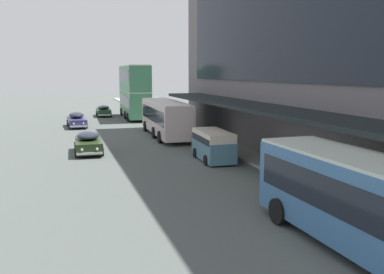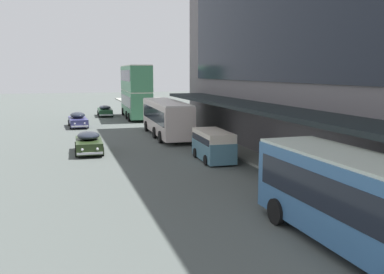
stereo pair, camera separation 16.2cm
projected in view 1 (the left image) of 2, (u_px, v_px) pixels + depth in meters
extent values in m
cube|color=#448A5F|center=(135.00, 103.00, 53.48)|extent=(2.96, 11.37, 3.00)
cube|color=black|center=(134.00, 101.00, 53.43)|extent=(2.97, 10.47, 1.32)
cube|color=silver|center=(134.00, 91.00, 53.25)|extent=(2.86, 11.36, 0.12)
cube|color=#448A5F|center=(134.00, 78.00, 53.02)|extent=(2.96, 11.37, 3.00)
cube|color=black|center=(134.00, 76.00, 52.96)|extent=(2.97, 10.47, 1.32)
cube|color=silver|center=(134.00, 66.00, 52.78)|extent=(2.86, 11.36, 0.12)
cube|color=black|center=(128.00, 69.00, 58.25)|extent=(1.27, 0.11, 0.36)
cylinder|color=black|center=(121.00, 112.00, 57.01)|extent=(0.29, 1.01, 1.00)
cylinder|color=black|center=(140.00, 111.00, 57.67)|extent=(0.29, 1.01, 1.00)
cylinder|color=black|center=(128.00, 117.00, 50.02)|extent=(0.29, 1.01, 1.00)
cylinder|color=black|center=(149.00, 117.00, 50.68)|extent=(0.29, 1.01, 1.00)
cylinder|color=black|center=(125.00, 115.00, 52.55)|extent=(0.29, 1.01, 1.00)
cylinder|color=black|center=(146.00, 114.00, 53.21)|extent=(0.29, 1.01, 1.00)
cube|color=beige|center=(165.00, 118.00, 38.26)|extent=(2.82, 11.39, 2.71)
cube|color=black|center=(165.00, 114.00, 38.21)|extent=(2.83, 10.49, 1.19)
cube|color=silver|center=(165.00, 102.00, 38.05)|extent=(2.72, 11.39, 0.12)
cube|color=black|center=(154.00, 101.00, 43.53)|extent=(1.21, 0.10, 0.36)
cylinder|color=black|center=(145.00, 126.00, 41.79)|extent=(0.28, 1.01, 1.00)
cylinder|color=black|center=(170.00, 125.00, 42.43)|extent=(0.28, 1.01, 1.00)
cylinder|color=black|center=(160.00, 137.00, 34.78)|extent=(0.28, 1.01, 1.00)
cylinder|color=black|center=(189.00, 136.00, 35.41)|extent=(0.28, 1.01, 1.00)
cylinder|color=black|center=(154.00, 133.00, 37.32)|extent=(0.28, 1.01, 1.00)
cylinder|color=black|center=(181.00, 132.00, 37.95)|extent=(0.28, 1.01, 1.00)
cube|color=#386596|center=(366.00, 203.00, 13.44)|extent=(2.73, 9.54, 2.62)
cube|color=black|center=(367.00, 193.00, 13.39)|extent=(2.75, 8.78, 1.15)
cube|color=silver|center=(369.00, 161.00, 13.23)|extent=(2.63, 9.54, 0.12)
cube|color=black|center=(287.00, 145.00, 17.76)|extent=(1.26, 0.09, 0.36)
cylinder|color=black|center=(278.00, 211.00, 16.23)|extent=(0.27, 1.01, 1.00)
cylinder|color=black|center=(333.00, 205.00, 17.03)|extent=(0.27, 1.01, 1.00)
cube|color=#1A3D24|center=(103.00, 112.00, 56.00)|extent=(1.86, 4.56, 0.74)
ellipsoid|color=#1E232D|center=(103.00, 107.00, 55.69)|extent=(1.59, 2.53, 0.50)
cube|color=silver|center=(102.00, 112.00, 58.22)|extent=(1.62, 0.18, 0.14)
cube|color=silver|center=(105.00, 115.00, 53.84)|extent=(1.62, 0.18, 0.14)
sphere|color=silver|center=(99.00, 110.00, 58.03)|extent=(0.18, 0.18, 0.18)
sphere|color=silver|center=(106.00, 110.00, 58.28)|extent=(0.18, 0.18, 0.18)
cylinder|color=black|center=(96.00, 113.00, 57.15)|extent=(0.16, 0.64, 0.64)
cylinder|color=black|center=(109.00, 113.00, 57.59)|extent=(0.16, 0.64, 0.64)
cylinder|color=black|center=(97.00, 115.00, 54.49)|extent=(0.16, 0.64, 0.64)
cylinder|color=black|center=(111.00, 115.00, 54.93)|extent=(0.16, 0.64, 0.64)
cube|color=navy|center=(77.00, 122.00, 44.88)|extent=(1.90, 4.77, 0.74)
ellipsoid|color=#1E232D|center=(76.00, 115.00, 45.00)|extent=(1.62, 2.64, 0.63)
cube|color=silver|center=(79.00, 126.00, 42.66)|extent=(1.66, 0.18, 0.14)
cube|color=silver|center=(75.00, 121.00, 47.16)|extent=(1.66, 0.18, 0.14)
sphere|color=silver|center=(84.00, 123.00, 42.81)|extent=(0.18, 0.18, 0.18)
sphere|color=silver|center=(74.00, 124.00, 42.50)|extent=(0.18, 0.18, 0.18)
cylinder|color=black|center=(87.00, 125.00, 43.84)|extent=(0.16, 0.64, 0.64)
cylinder|color=black|center=(69.00, 126.00, 43.27)|extent=(0.16, 0.64, 0.64)
cylinder|color=black|center=(84.00, 122.00, 46.57)|extent=(0.16, 0.64, 0.64)
cylinder|color=black|center=(67.00, 123.00, 46.00)|extent=(0.16, 0.64, 0.64)
cube|color=#26361A|center=(88.00, 145.00, 30.48)|extent=(1.92, 4.37, 0.76)
ellipsoid|color=#1E232D|center=(88.00, 136.00, 30.59)|extent=(1.65, 2.42, 0.56)
cube|color=silver|center=(90.00, 154.00, 28.41)|extent=(1.70, 0.17, 0.14)
cube|color=silver|center=(87.00, 143.00, 32.62)|extent=(1.70, 0.17, 0.14)
sphere|color=silver|center=(97.00, 149.00, 28.52)|extent=(0.18, 0.18, 0.18)
sphere|color=silver|center=(82.00, 150.00, 28.26)|extent=(0.18, 0.18, 0.18)
cylinder|color=black|center=(103.00, 151.00, 29.48)|extent=(0.16, 0.64, 0.64)
cylinder|color=black|center=(76.00, 153.00, 29.00)|extent=(0.16, 0.64, 0.64)
cylinder|color=black|center=(100.00, 145.00, 32.03)|extent=(0.16, 0.64, 0.64)
cylinder|color=black|center=(75.00, 146.00, 31.56)|extent=(0.16, 0.64, 0.64)
cube|color=teal|center=(213.00, 149.00, 27.91)|extent=(1.91, 4.36, 1.29)
cube|color=silver|center=(213.00, 137.00, 27.79)|extent=(1.87, 4.28, 0.83)
cube|color=black|center=(213.00, 139.00, 27.81)|extent=(1.93, 3.93, 0.41)
ellipsoid|color=teal|center=(204.00, 142.00, 29.89)|extent=(1.63, 0.66, 1.11)
cylinder|color=black|center=(195.00, 153.00, 28.94)|extent=(0.18, 0.65, 0.64)
cylinder|color=black|center=(220.00, 152.00, 29.39)|extent=(0.18, 0.65, 0.64)
cylinder|color=black|center=(206.00, 160.00, 26.56)|extent=(0.18, 0.65, 0.64)
cylinder|color=black|center=(232.00, 159.00, 27.01)|extent=(0.18, 0.65, 0.64)
cylinder|color=#B72815|center=(324.00, 187.00, 19.86)|extent=(0.20, 0.20, 0.55)
sphere|color=#B72815|center=(324.00, 180.00, 19.81)|extent=(0.18, 0.18, 0.18)
cylinder|color=#B72815|center=(322.00, 186.00, 20.00)|extent=(0.08, 0.10, 0.08)
cylinder|color=#B72815|center=(326.00, 188.00, 19.72)|extent=(0.08, 0.10, 0.08)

